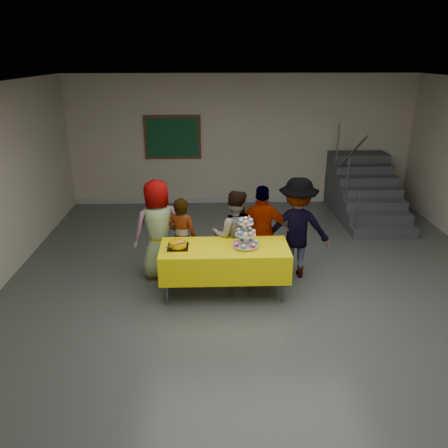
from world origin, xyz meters
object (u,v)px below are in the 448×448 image
Objects in this scene: schoolchild_c at (235,236)px; schoolchild_e at (297,228)px; staircase at (363,192)px; schoolchild_b at (182,238)px; bake_table at (224,260)px; schoolchild_d at (262,233)px; cupcake_stand at (246,236)px; noticeboard at (173,137)px; schoolchild_a at (158,229)px; bear_cake at (178,244)px.

schoolchild_e reaches higher than schoolchild_c.
schoolchild_b is at bearing -143.22° from staircase.
bake_table is at bearing 153.84° from schoolchild_b.
schoolchild_d is 3.96m from staircase.
cupcake_stand is 0.65m from schoolchild_d.
schoolchild_b is at bearing 5.15° from schoolchild_d.
schoolchild_e is 3.59m from staircase.
noticeboard is (-1.66, 3.78, 0.83)m from schoolchild_d.
bake_table is at bearing 47.61° from schoolchild_d.
bake_table is 1.24m from schoolchild_a.
schoolchild_d reaches higher than schoolchild_b.
schoolchild_b is at bearing 144.25° from schoolchild_a.
schoolchild_a is at bearing 147.83° from bake_table.
cupcake_stand is 1.49m from schoolchild_a.
schoolchild_e is at bearing -125.55° from staircase.
schoolchild_b is 0.84m from schoolchild_c.
schoolchild_b is (0.02, 0.56, -0.16)m from bear_cake.
cupcake_stand is 0.33× the size of schoolchild_b.
schoolchild_b is 3.89m from noticeboard.
cupcake_stand is 1.05m from schoolchild_e.
noticeboard reaches higher than schoolchild_d.
noticeboard reaches higher than staircase.
bake_table is at bearing 178.38° from cupcake_stand.
schoolchild_c is (-0.13, 0.51, -0.21)m from cupcake_stand.
cupcake_stand is at bearing 107.65° from schoolchild_c.
schoolchild_e reaches higher than schoolchild_b.
schoolchild_e is (0.99, 0.07, 0.09)m from schoolchild_c.
bear_cake is 0.28× the size of noticeboard.
staircase reaches higher than schoolchild_c.
schoolchild_c is 4.29m from staircase.
staircase is at bearing -11.03° from noticeboard.
schoolchild_d is at bearing 22.45° from bear_cake.
schoolchild_c is 0.90× the size of schoolchild_e.
schoolchild_b is (-0.66, 0.57, 0.12)m from bake_table.
staircase is at bearing -125.21° from schoolchild_d.
schoolchild_b is at bearing 139.20° from bake_table.
bear_cake reaches higher than bake_table.
schoolchild_b is 0.91× the size of schoolchild_c.
schoolchild_c is at bearing 70.72° from bake_table.
staircase reaches higher than bake_table.
cupcake_stand is at bearing 163.79° from schoolchild_b.
bear_cake is at bearing -85.16° from noticeboard.
noticeboard reaches higher than bear_cake.
schoolchild_a is 5.14m from staircase.
schoolchild_a is at bearing -89.80° from noticeboard.
staircase is (3.25, 3.48, -0.07)m from bake_table.
staircase is at bearing -132.49° from schoolchild_c.
bear_cake is (-0.98, 0.01, -0.12)m from cupcake_stand.
schoolchild_d is (0.31, 0.54, -0.18)m from cupcake_stand.
bake_table is at bearing 33.47° from schoolchild_e.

